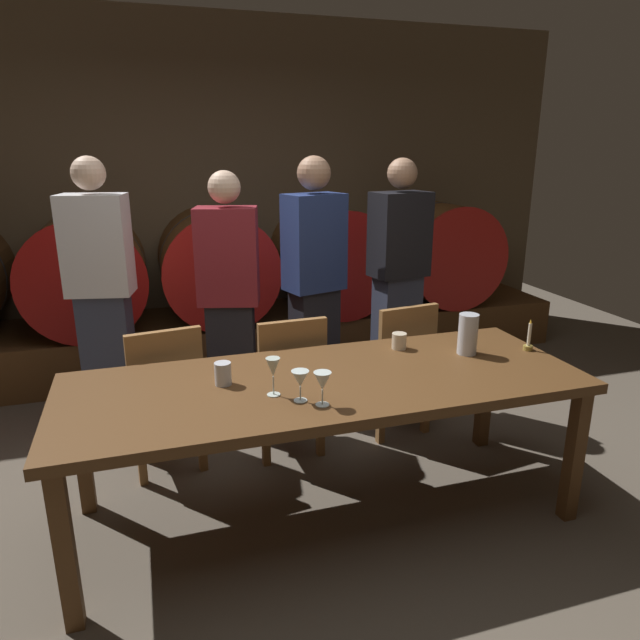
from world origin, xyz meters
TOP-DOWN VIEW (x-y plane):
  - ground_plane at (0.00, 0.00)m, footprint 8.79×8.79m
  - back_wall at (0.00, 2.81)m, footprint 6.76×0.24m
  - barrel_shelf at (0.00, 2.26)m, footprint 6.08×0.90m
  - wine_barrel_left at (-1.01, 2.26)m, footprint 0.92×0.93m
  - wine_barrel_center at (-0.00, 2.26)m, footprint 0.92×0.93m
  - wine_barrel_right at (1.01, 2.26)m, footprint 0.92×0.93m
  - wine_barrel_far_right at (2.06, 2.26)m, footprint 0.92×0.93m
  - dining_table at (0.21, -0.09)m, footprint 2.48×0.91m
  - chair_left at (-0.53, 0.59)m, footprint 0.45×0.45m
  - chair_center at (0.19, 0.57)m, footprint 0.42×0.42m
  - chair_right at (0.93, 0.63)m, footprint 0.45×0.45m
  - guest_far_left at (-0.84, 1.17)m, footprint 0.42×0.31m
  - guest_center_left at (-0.07, 1.08)m, footprint 0.43×0.33m
  - guest_center_right at (0.52, 1.11)m, footprint 0.43×0.34m
  - guest_far_right at (1.11, 1.05)m, footprint 0.42×0.30m
  - candle_center at (1.38, -0.04)m, footprint 0.05×0.05m
  - pitcher at (1.03, 0.01)m, footprint 0.10×0.10m
  - wine_glass_left at (-0.07, -0.20)m, footprint 0.06×0.06m
  - wine_glass_center at (0.03, -0.29)m, footprint 0.08×0.08m
  - wine_glass_right at (0.11, -0.36)m, footprint 0.08×0.08m
  - cup_left at (-0.27, -0.01)m, footprint 0.08×0.08m
  - cup_right at (0.72, 0.19)m, footprint 0.08×0.08m

SIDE VIEW (x-z plane):
  - ground_plane at x=0.00m, z-range 0.00..0.00m
  - barrel_shelf at x=0.00m, z-range 0.00..0.41m
  - chair_left at x=-0.53m, z-range 0.05..0.93m
  - chair_center at x=0.19m, z-range 0.05..0.93m
  - chair_right at x=0.93m, z-range 0.05..0.93m
  - dining_table at x=0.21m, z-range 0.31..1.06m
  - cup_right at x=0.72m, z-range 0.75..0.84m
  - candle_center at x=1.38m, z-range 0.71..0.88m
  - cup_left at x=-0.27m, z-range 0.75..0.86m
  - wine_glass_center at x=0.03m, z-range 0.78..0.92m
  - guest_center_left at x=-0.07m, z-range 0.02..1.69m
  - wine_glass_right at x=0.11m, z-range 0.78..0.93m
  - pitcher at x=1.03m, z-range 0.75..0.97m
  - wine_barrel_left at x=-1.01m, z-range 0.40..1.32m
  - wine_barrel_center at x=0.00m, z-range 0.40..1.32m
  - wine_barrel_right at x=1.01m, z-range 0.40..1.32m
  - wine_barrel_far_right at x=2.06m, z-range 0.40..1.32m
  - wine_glass_left at x=-0.07m, z-range 0.79..0.96m
  - guest_far_right at x=1.11m, z-range 0.02..1.76m
  - guest_far_left at x=-0.84m, z-range 0.02..1.78m
  - guest_center_right at x=0.52m, z-range 0.03..1.78m
  - back_wall at x=0.00m, z-range 0.00..2.88m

